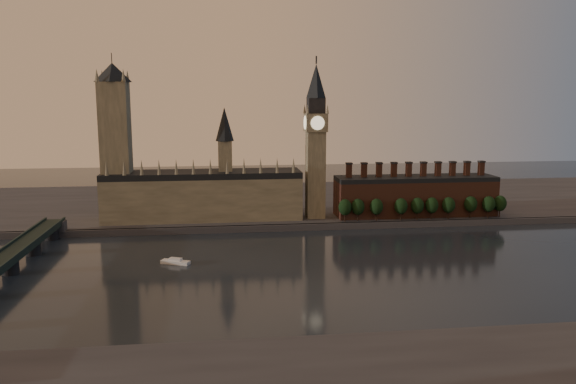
{
  "coord_description": "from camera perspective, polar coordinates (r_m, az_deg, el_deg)",
  "views": [
    {
      "loc": [
        -53.75,
        -258.06,
        83.6
      ],
      "look_at": [
        -15.28,
        55.0,
        31.02
      ],
      "focal_mm": 35.0,
      "sensor_mm": 36.0,
      "label": 1
    }
  ],
  "objects": [
    {
      "name": "victoria_tower",
      "position": [
        379.69,
        -17.12,
        5.35
      ],
      "size": [
        24.0,
        24.0,
        108.0
      ],
      "color": "gray",
      "rests_on": "north_bank"
    },
    {
      "name": "embankment_tree_0",
      "position": [
        368.52,
        5.82,
        -1.56
      ],
      "size": [
        8.6,
        8.6,
        14.88
      ],
      "color": "black",
      "rests_on": "north_bank"
    },
    {
      "name": "embankment_tree_2",
      "position": [
        373.09,
        8.98,
        -1.49
      ],
      "size": [
        8.6,
        8.6,
        14.88
      ],
      "color": "black",
      "rests_on": "north_bank"
    },
    {
      "name": "embankment_tree_9",
      "position": [
        406.47,
        20.74,
        -1.09
      ],
      "size": [
        8.6,
        8.6,
        14.88
      ],
      "color": "black",
      "rests_on": "north_bank"
    },
    {
      "name": "palace_of_westminster",
      "position": [
        378.24,
        -8.53,
        -0.07
      ],
      "size": [
        130.0,
        30.3,
        74.0
      ],
      "color": "gray",
      "rests_on": "north_bank"
    },
    {
      "name": "ground",
      "position": [
        276.54,
        4.58,
        -8.16
      ],
      "size": [
        900.0,
        900.0,
        0.0
      ],
      "primitive_type": "plane",
      "color": "black",
      "rests_on": "ground"
    },
    {
      "name": "chimney_block",
      "position": [
        397.1,
        12.78,
        -0.31
      ],
      "size": [
        110.0,
        25.0,
        37.0
      ],
      "color": "brown",
      "rests_on": "north_bank"
    },
    {
      "name": "embankment_tree_3",
      "position": [
        377.65,
        11.41,
        -1.43
      ],
      "size": [
        8.6,
        8.6,
        14.88
      ],
      "color": "black",
      "rests_on": "north_bank"
    },
    {
      "name": "embankment_tree_4",
      "position": [
        382.04,
        13.01,
        -1.36
      ],
      "size": [
        8.6,
        8.6,
        14.88
      ],
      "color": "black",
      "rests_on": "north_bank"
    },
    {
      "name": "embankment_tree_1",
      "position": [
        371.01,
        7.12,
        -1.51
      ],
      "size": [
        8.6,
        8.6,
        14.88
      ],
      "color": "black",
      "rests_on": "north_bank"
    },
    {
      "name": "big_ben",
      "position": [
        374.5,
        2.83,
        5.35
      ],
      "size": [
        15.0,
        15.0,
        107.0
      ],
      "color": "gray",
      "rests_on": "north_bank"
    },
    {
      "name": "embankment_tree_7",
      "position": [
        397.23,
        18.06,
        -1.18
      ],
      "size": [
        8.6,
        8.6,
        14.88
      ],
      "color": "black",
      "rests_on": "north_bank"
    },
    {
      "name": "embankment_tree_8",
      "position": [
        401.34,
        19.72,
        -1.16
      ],
      "size": [
        8.6,
        8.6,
        14.88
      ],
      "color": "black",
      "rests_on": "north_bank"
    },
    {
      "name": "embankment_tree_5",
      "position": [
        385.26,
        14.4,
        -1.32
      ],
      "size": [
        8.6,
        8.6,
        14.88
      ],
      "color": "black",
      "rests_on": "north_bank"
    },
    {
      "name": "north_bank",
      "position": [
        446.92,
        0.02,
        -1.06
      ],
      "size": [
        900.0,
        182.0,
        4.0
      ],
      "color": "#45454A",
      "rests_on": "ground"
    },
    {
      "name": "embankment_tree_6",
      "position": [
        389.33,
        16.0,
        -1.28
      ],
      "size": [
        8.6,
        8.6,
        14.88
      ],
      "color": "black",
      "rests_on": "north_bank"
    },
    {
      "name": "river_boat",
      "position": [
        295.19,
        -11.36,
        -6.95
      ],
      "size": [
        15.48,
        9.95,
        3.0
      ],
      "rotation": [
        0.0,
        0.0,
        -0.41
      ],
      "color": "white",
      "rests_on": "ground"
    }
  ]
}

